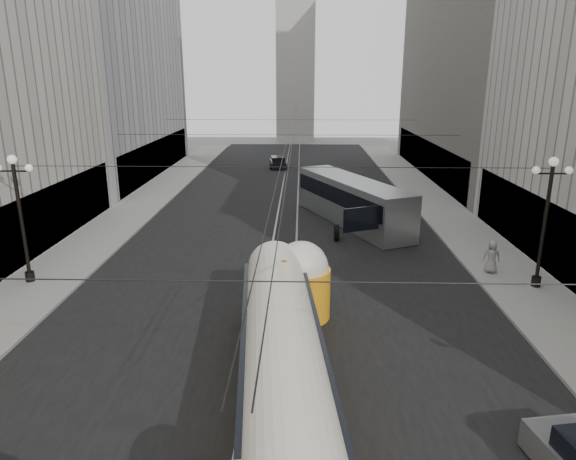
{
  "coord_description": "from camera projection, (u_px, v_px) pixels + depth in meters",
  "views": [
    {
      "loc": [
        1.02,
        -5.72,
        9.99
      ],
      "look_at": [
        0.5,
        14.26,
        4.05
      ],
      "focal_mm": 32.0,
      "sensor_mm": 36.0,
      "label": 1
    }
  ],
  "objects": [
    {
      "name": "rail_right",
      "position": [
        297.0,
        213.0,
        39.47
      ],
      "size": [
        0.12,
        85.0,
        0.04
      ],
      "primitive_type": "cube",
      "color": "gray",
      "rests_on": "ground"
    },
    {
      "name": "catenary",
      "position": [
        289.0,
        137.0,
        36.85
      ],
      "size": [
        25.0,
        72.0,
        0.23
      ],
      "color": "black",
      "rests_on": "ground"
    },
    {
      "name": "building_right_far",
      "position": [
        500.0,
        9.0,
        49.2
      ],
      "size": [
        12.6,
        32.6,
        32.6
      ],
      "color": "#514C47",
      "rests_on": "ground"
    },
    {
      "name": "lamppost_left_mid",
      "position": [
        20.0,
        212.0,
        24.84
      ],
      "size": [
        1.86,
        0.44,
        6.37
      ],
      "color": "black",
      "rests_on": "sidewalk_left"
    },
    {
      "name": "sedan_dark_far",
      "position": [
        278.0,
        163.0,
        59.29
      ],
      "size": [
        2.17,
        4.22,
        1.27
      ],
      "color": "black",
      "rests_on": "ground"
    },
    {
      "name": "sidewalk_left",
      "position": [
        146.0,
        201.0,
        43.12
      ],
      "size": [
        4.0,
        72.0,
        0.15
      ],
      "primitive_type": "cube",
      "color": "gray",
      "rests_on": "ground"
    },
    {
      "name": "road",
      "position": [
        288.0,
        213.0,
        39.49
      ],
      "size": [
        20.0,
        85.0,
        0.02
      ],
      "primitive_type": "cube",
      "color": "black",
      "rests_on": "ground"
    },
    {
      "name": "rail_left",
      "position": [
        278.0,
        213.0,
        39.51
      ],
      "size": [
        0.12,
        85.0,
        0.04
      ],
      "primitive_type": "cube",
      "color": "gray",
      "rests_on": "ground"
    },
    {
      "name": "streetcar",
      "position": [
        282.0,
        362.0,
        15.6
      ],
      "size": [
        3.64,
        15.75,
        3.45
      ],
      "color": "#FAA015",
      "rests_on": "ground"
    },
    {
      "name": "pedestrian_sidewalk_right",
      "position": [
        492.0,
        257.0,
        26.78
      ],
      "size": [
        0.92,
        0.64,
        1.74
      ],
      "primitive_type": "imported",
      "rotation": [
        0.0,
        0.0,
        3.0
      ],
      "color": "gray",
      "rests_on": "sidewalk_right"
    },
    {
      "name": "sedan_white_far",
      "position": [
        320.0,
        181.0,
        48.29
      ],
      "size": [
        2.54,
        4.94,
        1.49
      ],
      "color": "silver",
      "rests_on": "ground"
    },
    {
      "name": "lamppost_right_mid",
      "position": [
        546.0,
        216.0,
        24.22
      ],
      "size": [
        1.86,
        0.44,
        6.37
      ],
      "color": "black",
      "rests_on": "sidewalk_right"
    },
    {
      "name": "city_bus",
      "position": [
        352.0,
        199.0,
        36.28
      ],
      "size": [
        7.48,
        12.92,
        3.16
      ],
      "color": "gray",
      "rests_on": "ground"
    },
    {
      "name": "sidewalk_right",
      "position": [
        433.0,
        202.0,
        42.52
      ],
      "size": [
        4.0,
        72.0,
        0.15
      ],
      "primitive_type": "cube",
      "color": "gray",
      "rests_on": "ground"
    },
    {
      "name": "building_left_far",
      "position": [
        90.0,
        32.0,
        50.76
      ],
      "size": [
        12.6,
        28.6,
        28.6
      ],
      "color": "#999999",
      "rests_on": "ground"
    },
    {
      "name": "distant_tower",
      "position": [
        296.0,
        45.0,
        80.74
      ],
      "size": [
        6.0,
        6.0,
        31.36
      ],
      "color": "#B2AFA8",
      "rests_on": "ground"
    }
  ]
}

